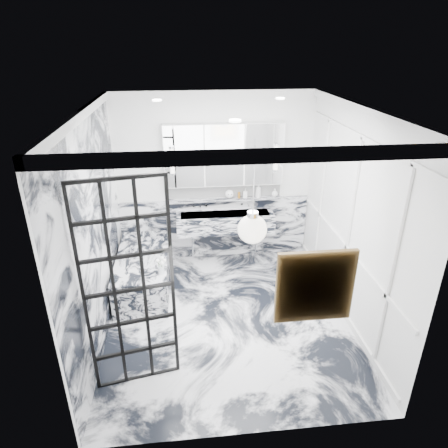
{
  "coord_description": "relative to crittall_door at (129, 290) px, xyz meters",
  "views": [
    {
      "loc": [
        -0.53,
        -4.42,
        3.48
      ],
      "look_at": [
        0.01,
        0.5,
        1.19
      ],
      "focal_mm": 32.0,
      "sensor_mm": 36.0,
      "label": 1
    }
  ],
  "objects": [
    {
      "name": "wall_front",
      "position": [
        1.11,
        -0.83,
        0.22
      ],
      "size": [
        3.6,
        0.0,
        3.6
      ],
      "primitive_type": "plane",
      "rotation": [
        -1.57,
        0.0,
        0.0
      ],
      "color": "white",
      "rests_on": "floor"
    },
    {
      "name": "face_pot",
      "position": [
        1.34,
        2.68,
        -0.02
      ],
      "size": [
        0.14,
        0.14,
        0.14
      ],
      "primitive_type": "sphere",
      "color": "white",
      "rests_on": "ledge"
    },
    {
      "name": "floor",
      "position": [
        1.11,
        0.97,
        -1.18
      ],
      "size": [
        3.6,
        3.6,
        0.0
      ],
      "primitive_type": "plane",
      "color": "silver",
      "rests_on": "ground"
    },
    {
      "name": "wall_back",
      "position": [
        1.11,
        2.77,
        0.22
      ],
      "size": [
        3.6,
        0.0,
        3.6
      ],
      "primitive_type": "plane",
      "rotation": [
        1.57,
        0.0,
        0.0
      ],
      "color": "white",
      "rests_on": "floor"
    },
    {
      "name": "sconce_right",
      "position": [
        2.08,
        2.6,
        0.6
      ],
      "size": [
        0.07,
        0.07,
        0.4
      ],
      "primitive_type": "cylinder",
      "color": "white",
      "rests_on": "mirror_cabinet"
    },
    {
      "name": "amber_bottle",
      "position": [
        1.51,
        2.68,
        -0.04
      ],
      "size": [
        0.04,
        0.04,
        0.1
      ],
      "primitive_type": "cylinder",
      "color": "#8C5919",
      "rests_on": "ledge"
    },
    {
      "name": "subway_tile",
      "position": [
        1.26,
        2.75,
        0.02
      ],
      "size": [
        1.9,
        0.03,
        0.23
      ],
      "primitive_type": "cube",
      "color": "white",
      "rests_on": "wall_back"
    },
    {
      "name": "ceiling",
      "position": [
        1.11,
        0.97,
        1.62
      ],
      "size": [
        3.6,
        3.6,
        0.0
      ],
      "primitive_type": "plane",
      "rotation": [
        3.14,
        0.0,
        0.0
      ],
      "color": "white",
      "rests_on": "wall_back"
    },
    {
      "name": "wall_left",
      "position": [
        -0.49,
        0.97,
        0.22
      ],
      "size": [
        0.0,
        3.6,
        3.6
      ],
      "primitive_type": "plane",
      "rotation": [
        1.57,
        0.0,
        1.57
      ],
      "color": "white",
      "rests_on": "floor"
    },
    {
      "name": "marble_clad_back",
      "position": [
        1.11,
        2.74,
        -0.66
      ],
      "size": [
        3.18,
        0.05,
        1.05
      ],
      "primitive_type": "cube",
      "color": "silver",
      "rests_on": "floor"
    },
    {
      "name": "artwork",
      "position": [
        1.63,
        -0.79,
        0.45
      ],
      "size": [
        0.56,
        0.05,
        0.56
      ],
      "primitive_type": "cube",
      "color": "gold",
      "rests_on": "wall_front"
    },
    {
      "name": "soap_bottle_c",
      "position": [
        2.11,
        2.68,
        -0.02
      ],
      "size": [
        0.12,
        0.12,
        0.14
      ],
      "primitive_type": "imported",
      "rotation": [
        0.0,
        0.0,
        -0.11
      ],
      "color": "silver",
      "rests_on": "ledge"
    },
    {
      "name": "bathtub",
      "position": [
        -0.07,
        1.86,
        -0.91
      ],
      "size": [
        0.75,
        1.65,
        0.55
      ],
      "primitive_type": "cube",
      "color": "silver",
      "rests_on": "floor"
    },
    {
      "name": "marble_clad_left",
      "position": [
        -0.48,
        0.97,
        0.16
      ],
      "size": [
        0.02,
        3.56,
        2.68
      ],
      "primitive_type": "cube",
      "color": "silver",
      "rests_on": "floor"
    },
    {
      "name": "flower_vase",
      "position": [
        0.24,
        1.32,
        -0.57
      ],
      "size": [
        0.09,
        0.09,
        0.12
      ],
      "primitive_type": "cylinder",
      "color": "silver",
      "rests_on": "bathtub"
    },
    {
      "name": "crittall_door",
      "position": [
        0.0,
        0.0,
        0.0
      ],
      "size": [
        0.87,
        0.21,
        2.36
      ],
      "primitive_type": null,
      "rotation": [
        0.0,
        0.0,
        0.19
      ],
      "color": "black",
      "rests_on": "floor"
    },
    {
      "name": "wall_right",
      "position": [
        2.71,
        0.97,
        0.22
      ],
      "size": [
        0.0,
        3.6,
        3.6
      ],
      "primitive_type": "plane",
      "rotation": [
        1.57,
        0.0,
        -1.57
      ],
      "color": "white",
      "rests_on": "floor"
    },
    {
      "name": "panel_molding",
      "position": [
        2.69,
        0.97,
        0.12
      ],
      "size": [
        0.03,
        3.4,
        2.3
      ],
      "primitive_type": "cube",
      "color": "white",
      "rests_on": "floor"
    },
    {
      "name": "sconce_left",
      "position": [
        0.44,
        2.6,
        0.6
      ],
      "size": [
        0.07,
        0.07,
        0.4
      ],
      "primitive_type": "cylinder",
      "color": "white",
      "rests_on": "mirror_cabinet"
    },
    {
      "name": "soap_bottle_b",
      "position": [
        1.61,
        2.68,
        -0.01
      ],
      "size": [
        0.08,
        0.08,
        0.16
      ],
      "primitive_type": "imported",
      "rotation": [
        0.0,
        0.0,
        -0.16
      ],
      "color": "#4C4C51",
      "rests_on": "ledge"
    },
    {
      "name": "soap_bottle_a",
      "position": [
        1.83,
        2.68,
        0.02
      ],
      "size": [
        0.1,
        0.1,
        0.23
      ],
      "primitive_type": "imported",
      "rotation": [
        0.0,
        0.0,
        -0.09
      ],
      "color": "#8C5919",
      "rests_on": "ledge"
    },
    {
      "name": "trough_sink",
      "position": [
        1.26,
        2.52,
        -0.45
      ],
      "size": [
        1.6,
        0.45,
        0.3
      ],
      "primitive_type": "cube",
      "color": "silver",
      "rests_on": "wall_back"
    },
    {
      "name": "mirror_cabinet",
      "position": [
        1.26,
        2.69,
        0.64
      ],
      "size": [
        1.9,
        0.16,
        1.0
      ],
      "primitive_type": "cube",
      "color": "white",
      "rests_on": "wall_back"
    },
    {
      "name": "pendant_light",
      "position": [
        1.19,
        -0.27,
        0.75
      ],
      "size": [
        0.26,
        0.26,
        0.26
      ],
      "primitive_type": "sphere",
      "color": "white",
      "rests_on": "ceiling"
    },
    {
      "name": "ledge",
      "position": [
        1.26,
        2.69,
        -0.11
      ],
      "size": [
        1.9,
        0.14,
        0.04
      ],
      "primitive_type": "cube",
      "color": "silver",
      "rests_on": "wall_back"
    }
  ]
}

